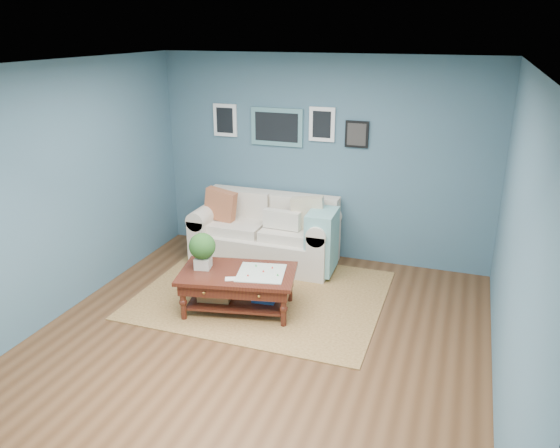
% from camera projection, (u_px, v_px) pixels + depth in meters
% --- Properties ---
extents(room_shell, '(5.00, 5.02, 2.70)m').
position_uv_depth(room_shell, '(252.00, 216.00, 5.04)').
color(room_shell, brown).
rests_on(room_shell, ground).
extents(area_rug, '(2.80, 2.24, 0.01)m').
position_uv_depth(area_rug, '(262.00, 294.00, 6.49)').
color(area_rug, brown).
rests_on(area_rug, ground).
extents(loveseat, '(1.93, 0.88, 0.99)m').
position_uv_depth(loveseat, '(272.00, 234.00, 7.28)').
color(loveseat, beige).
rests_on(loveseat, ground).
extents(coffee_table, '(1.39, 0.98, 0.88)m').
position_uv_depth(coffee_table, '(232.00, 278.00, 6.03)').
color(coffee_table, '#37100F').
rests_on(coffee_table, ground).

